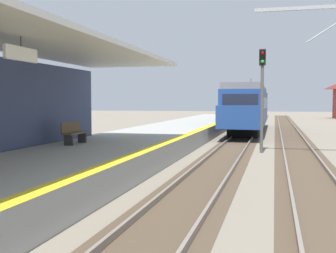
# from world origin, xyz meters

# --- Properties ---
(station_platform) EXTENTS (5.00, 80.00, 0.91)m
(station_platform) POSITION_xyz_m (-2.50, 16.00, 0.45)
(station_platform) COLOR #999993
(station_platform) RESTS_ON ground
(track_pair_nearest_platform) EXTENTS (2.34, 120.00, 0.16)m
(track_pair_nearest_platform) POSITION_xyz_m (1.90, 20.00, 0.05)
(track_pair_nearest_platform) COLOR #4C3D2D
(track_pair_nearest_platform) RESTS_ON ground
(track_pair_middle) EXTENTS (2.34, 120.00, 0.16)m
(track_pair_middle) POSITION_xyz_m (5.30, 20.00, 0.05)
(track_pair_middle) COLOR #4C3D2D
(track_pair_middle) RESTS_ON ground
(approaching_train) EXTENTS (2.93, 19.60, 4.76)m
(approaching_train) POSITION_xyz_m (1.90, 36.98, 2.18)
(approaching_train) COLOR navy
(approaching_train) RESTS_ON ground
(rail_signal_post) EXTENTS (0.32, 0.34, 5.20)m
(rail_signal_post) POSITION_xyz_m (3.48, 22.08, 3.19)
(rail_signal_post) COLOR #4C4C4C
(rail_signal_post) RESTS_ON ground
(platform_bench) EXTENTS (0.45, 1.60, 0.88)m
(platform_bench) POSITION_xyz_m (-3.68, 15.71, 1.37)
(platform_bench) COLOR brown
(platform_bench) RESTS_ON station_platform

